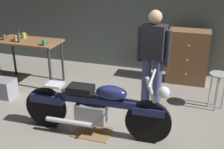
{
  "coord_description": "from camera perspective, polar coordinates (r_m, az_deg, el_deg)",
  "views": [
    {
      "loc": [
        1.24,
        -3.31,
        2.39
      ],
      "look_at": [
        -0.01,
        0.7,
        0.65
      ],
      "focal_mm": 44.58,
      "sensor_mm": 36.0,
      "label": 1
    }
  ],
  "objects": [
    {
      "name": "mug_green_speckled",
      "position": [
        5.38,
        -13.69,
        6.38
      ],
      "size": [
        0.12,
        0.09,
        0.11
      ],
      "color": "#3D7F4C",
      "rests_on": "workbench"
    },
    {
      "name": "back_wall",
      "position": [
        6.29,
        6.02,
        14.72
      ],
      "size": [
        8.0,
        0.12,
        3.1
      ],
      "primitive_type": "cube",
      "color": "#56605B",
      "rests_on": "ground_plane"
    },
    {
      "name": "storage_bin",
      "position": [
        5.58,
        -21.46,
        -2.59
      ],
      "size": [
        0.44,
        0.32,
        0.34
      ],
      "primitive_type": "cube",
      "color": "gray",
      "rests_on": "ground_plane"
    },
    {
      "name": "ground_plane",
      "position": [
        4.26,
        -2.72,
        -11.6
      ],
      "size": [
        12.0,
        12.0,
        0.0
      ],
      "primitive_type": "plane",
      "color": "gray"
    },
    {
      "name": "mug_orange_travel",
      "position": [
        5.88,
        -19.16,
        7.08
      ],
      "size": [
        0.1,
        0.07,
        0.1
      ],
      "color": "orange",
      "rests_on": "workbench"
    },
    {
      "name": "drip_tray",
      "position": [
        4.24,
        -3.96,
        -11.73
      ],
      "size": [
        0.56,
        0.4,
        0.01
      ],
      "primitive_type": "cube",
      "color": "olive",
      "rests_on": "ground_plane"
    },
    {
      "name": "wooden_dresser",
      "position": [
        5.9,
        15.25,
        3.53
      ],
      "size": [
        0.8,
        0.47,
        1.1
      ],
      "color": "brown",
      "rests_on": "ground_plane"
    },
    {
      "name": "workbench",
      "position": [
        5.85,
        -16.71,
        5.65
      ],
      "size": [
        1.3,
        0.64,
        0.9
      ],
      "color": "brown",
      "rests_on": "ground_plane"
    },
    {
      "name": "mug_yellow_tall",
      "position": [
        6.02,
        -17.57,
        7.64
      ],
      "size": [
        0.12,
        0.08,
        0.1
      ],
      "color": "yellow",
      "rests_on": "workbench"
    },
    {
      "name": "mug_brown_stoneware",
      "position": [
        6.01,
        -21.2,
        7.11
      ],
      "size": [
        0.11,
        0.07,
        0.1
      ],
      "color": "brown",
      "rests_on": "workbench"
    },
    {
      "name": "shop_stool",
      "position": [
        4.99,
        21.0,
        -1.36
      ],
      "size": [
        0.32,
        0.32,
        0.64
      ],
      "color": "#B2B2B7",
      "rests_on": "ground_plane"
    },
    {
      "name": "person_standing",
      "position": [
        4.65,
        8.42,
        3.9
      ],
      "size": [
        0.56,
        0.29,
        1.67
      ],
      "rotation": [
        0.0,
        0.0,
        2.95
      ],
      "color": "#404B74",
      "rests_on": "ground_plane"
    },
    {
      "name": "motorcycle",
      "position": [
        3.99,
        -3.39,
        -6.62
      ],
      "size": [
        2.19,
        0.6,
        1.0
      ],
      "rotation": [
        0.0,
        0.0,
        0.04
      ],
      "color": "black",
      "rests_on": "ground_plane"
    },
    {
      "name": "bottle",
      "position": [
        5.72,
        -18.55,
        7.24
      ],
      "size": [
        0.06,
        0.06,
        0.24
      ],
      "color": "#3F4C59",
      "rests_on": "workbench"
    }
  ]
}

